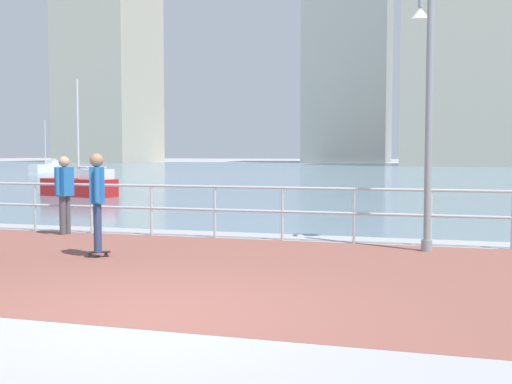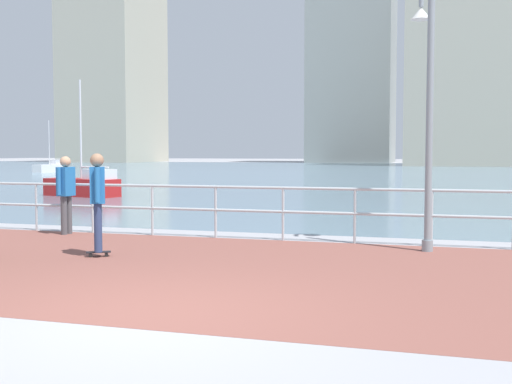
{
  "view_description": "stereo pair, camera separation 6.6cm",
  "coord_description": "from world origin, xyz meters",
  "px_view_note": "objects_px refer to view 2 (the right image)",
  "views": [
    {
      "loc": [
        2.9,
        -6.13,
        1.74
      ],
      "look_at": [
        0.14,
        3.51,
        1.1
      ],
      "focal_mm": 44.42,
      "sensor_mm": 36.0,
      "label": 1
    },
    {
      "loc": [
        2.96,
        -6.11,
        1.74
      ],
      "look_at": [
        0.14,
        3.51,
        1.1
      ],
      "focal_mm": 44.42,
      "sensor_mm": 36.0,
      "label": 2
    }
  ],
  "objects_px": {
    "lamppost": "(427,92)",
    "bystander": "(66,189)",
    "skateboarder": "(98,195)",
    "sailboat_red": "(50,167)",
    "sailboat_blue": "(84,185)"
  },
  "relations": [
    {
      "from": "skateboarder",
      "to": "sailboat_blue",
      "type": "relative_size",
      "value": 0.38
    },
    {
      "from": "lamppost",
      "to": "bystander",
      "type": "bearing_deg",
      "value": 179.29
    },
    {
      "from": "sailboat_red",
      "to": "bystander",
      "type": "bearing_deg",
      "value": -55.22
    },
    {
      "from": "bystander",
      "to": "sailboat_blue",
      "type": "bearing_deg",
      "value": 119.85
    },
    {
      "from": "lamppost",
      "to": "sailboat_red",
      "type": "bearing_deg",
      "value": 132.02
    },
    {
      "from": "lamppost",
      "to": "sailboat_red",
      "type": "distance_m",
      "value": 47.25
    },
    {
      "from": "skateboarder",
      "to": "sailboat_red",
      "type": "distance_m",
      "value": 45.76
    },
    {
      "from": "bystander",
      "to": "lamppost",
      "type": "bearing_deg",
      "value": -0.71
    },
    {
      "from": "lamppost",
      "to": "bystander",
      "type": "distance_m",
      "value": 7.52
    },
    {
      "from": "lamppost",
      "to": "sailboat_red",
      "type": "height_order",
      "value": "lamppost"
    },
    {
      "from": "lamppost",
      "to": "bystander",
      "type": "relative_size",
      "value": 3.05
    },
    {
      "from": "skateboarder",
      "to": "bystander",
      "type": "distance_m",
      "value": 3.2
    },
    {
      "from": "bystander",
      "to": "sailboat_red",
      "type": "height_order",
      "value": "sailboat_red"
    },
    {
      "from": "lamppost",
      "to": "sailboat_red",
      "type": "xyz_separation_m",
      "value": [
        -31.59,
        35.06,
        -2.35
      ]
    },
    {
      "from": "bystander",
      "to": "skateboarder",
      "type": "bearing_deg",
      "value": -47.91
    }
  ]
}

